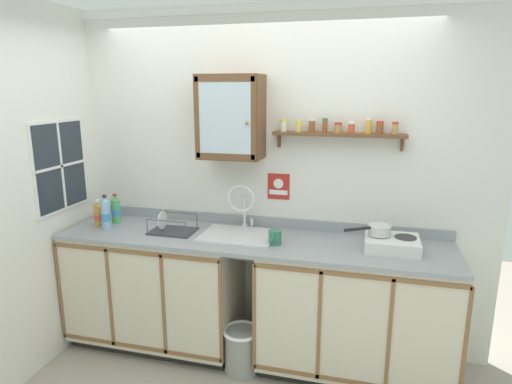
% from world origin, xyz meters
% --- Properties ---
extents(floor, '(5.93, 5.93, 0.00)m').
position_xyz_m(floor, '(0.00, 0.00, 0.00)').
color(floor, '#9E9384').
rests_on(floor, ground).
extents(back_wall, '(3.53, 0.07, 2.65)m').
position_xyz_m(back_wall, '(0.00, 0.70, 1.33)').
color(back_wall, silver).
rests_on(back_wall, ground).
extents(side_wall_left, '(0.05, 3.48, 2.65)m').
position_xyz_m(side_wall_left, '(-1.49, -0.26, 1.32)').
color(side_wall_left, silver).
rests_on(side_wall_left, ground).
extents(lower_cabinet_run, '(1.34, 0.64, 0.93)m').
position_xyz_m(lower_cabinet_run, '(-0.79, 0.36, 0.47)').
color(lower_cabinet_run, black).
rests_on(lower_cabinet_run, ground).
extents(lower_cabinet_run_right, '(1.36, 0.64, 0.93)m').
position_xyz_m(lower_cabinet_run_right, '(0.78, 0.36, 0.47)').
color(lower_cabinet_run_right, black).
rests_on(lower_cabinet_run_right, ground).
extents(countertop, '(2.89, 0.66, 0.03)m').
position_xyz_m(countertop, '(0.00, 0.36, 0.95)').
color(countertop, gray).
rests_on(countertop, lower_cabinet_run).
extents(backsplash, '(2.89, 0.02, 0.08)m').
position_xyz_m(backsplash, '(0.00, 0.67, 1.00)').
color(backsplash, gray).
rests_on(backsplash, countertop).
extents(sink, '(0.55, 0.45, 0.48)m').
position_xyz_m(sink, '(-0.10, 0.41, 0.96)').
color(sink, silver).
rests_on(sink, countertop).
extents(hot_plate_stove, '(0.36, 0.31, 0.09)m').
position_xyz_m(hot_plate_stove, '(0.99, 0.38, 1.01)').
color(hot_plate_stove, silver).
rests_on(hot_plate_stove, countertop).
extents(saucepan, '(0.31, 0.23, 0.07)m').
position_xyz_m(saucepan, '(0.90, 0.40, 1.09)').
color(saucepan, silver).
rests_on(saucepan, hot_plate_stove).
extents(bottle_soda_green_0, '(0.07, 0.07, 0.24)m').
position_xyz_m(bottle_soda_green_0, '(-1.17, 0.45, 1.07)').
color(bottle_soda_green_0, '#4CB266').
rests_on(bottle_soda_green_0, countertop).
extents(bottle_water_blue_1, '(0.07, 0.07, 0.27)m').
position_xyz_m(bottle_water_blue_1, '(-1.15, 0.29, 1.08)').
color(bottle_water_blue_1, '#8CB7E0').
rests_on(bottle_water_blue_1, countertop).
extents(bottle_juice_amber_2, '(0.07, 0.07, 0.21)m').
position_xyz_m(bottle_juice_amber_2, '(-1.26, 0.35, 1.06)').
color(bottle_juice_amber_2, gold).
rests_on(bottle_juice_amber_2, countertop).
extents(dish_rack, '(0.34, 0.24, 0.16)m').
position_xyz_m(dish_rack, '(-0.63, 0.35, 0.99)').
color(dish_rack, '#333338').
rests_on(dish_rack, countertop).
extents(mug, '(0.09, 0.13, 0.10)m').
position_xyz_m(mug, '(0.20, 0.28, 1.02)').
color(mug, '#337259').
rests_on(mug, countertop).
extents(wall_cabinet, '(0.47, 0.31, 0.61)m').
position_xyz_m(wall_cabinet, '(-0.20, 0.53, 1.83)').
color(wall_cabinet, brown).
extents(spice_shelf, '(0.95, 0.14, 0.23)m').
position_xyz_m(spice_shelf, '(0.59, 0.61, 1.73)').
color(spice_shelf, brown).
extents(warning_sign, '(0.17, 0.01, 0.20)m').
position_xyz_m(warning_sign, '(0.14, 0.67, 1.29)').
color(warning_sign, '#B2261E').
extents(window, '(0.03, 0.58, 0.69)m').
position_xyz_m(window, '(-1.46, 0.21, 1.46)').
color(window, '#262D38').
extents(trash_bin, '(0.28, 0.28, 0.34)m').
position_xyz_m(trash_bin, '(-0.01, 0.14, 0.18)').
color(trash_bin, gray).
rests_on(trash_bin, ground).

